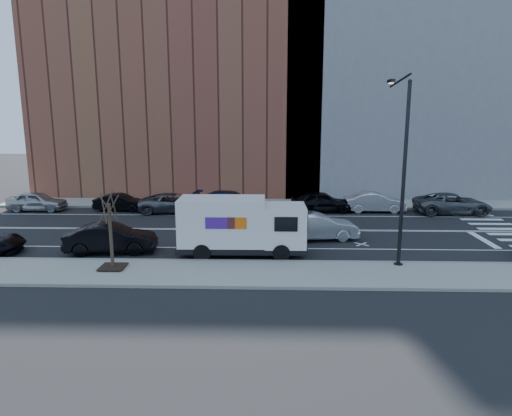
# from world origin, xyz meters

# --- Properties ---
(ground) EXTENTS (120.00, 120.00, 0.00)m
(ground) POSITION_xyz_m (0.00, 0.00, 0.00)
(ground) COLOR black
(ground) RESTS_ON ground
(sidewalk_near) EXTENTS (44.00, 3.60, 0.15)m
(sidewalk_near) POSITION_xyz_m (0.00, -8.80, 0.07)
(sidewalk_near) COLOR gray
(sidewalk_near) RESTS_ON ground
(sidewalk_far) EXTENTS (44.00, 3.60, 0.15)m
(sidewalk_far) POSITION_xyz_m (0.00, 8.80, 0.07)
(sidewalk_far) COLOR gray
(sidewalk_far) RESTS_ON ground
(curb_near) EXTENTS (44.00, 0.25, 0.17)m
(curb_near) POSITION_xyz_m (0.00, -7.00, 0.08)
(curb_near) COLOR gray
(curb_near) RESTS_ON ground
(curb_far) EXTENTS (44.00, 0.25, 0.17)m
(curb_far) POSITION_xyz_m (0.00, 7.00, 0.08)
(curb_far) COLOR gray
(curb_far) RESTS_ON ground
(crosswalk) EXTENTS (3.00, 14.00, 0.01)m
(crosswalk) POSITION_xyz_m (16.00, 0.00, 0.00)
(crosswalk) COLOR white
(crosswalk) RESTS_ON ground
(road_markings) EXTENTS (40.00, 8.60, 0.01)m
(road_markings) POSITION_xyz_m (0.00, 0.00, 0.00)
(road_markings) COLOR white
(road_markings) RESTS_ON ground
(bldg_brick) EXTENTS (26.00, 10.00, 22.00)m
(bldg_brick) POSITION_xyz_m (-8.00, 15.60, 11.00)
(bldg_brick) COLOR brown
(bldg_brick) RESTS_ON ground
(bldg_concrete) EXTENTS (20.00, 10.00, 26.00)m
(bldg_concrete) POSITION_xyz_m (12.00, 15.60, 13.00)
(bldg_concrete) COLOR slate
(bldg_concrete) RESTS_ON ground
(streetlight) EXTENTS (0.44, 4.02, 9.34)m
(streetlight) POSITION_xyz_m (7.00, -6.91, 5.08)
(streetlight) COLOR black
(streetlight) RESTS_ON ground
(street_tree) EXTENTS (1.20, 1.20, 3.75)m
(street_tree) POSITION_xyz_m (-7.00, -8.40, 1.45)
(street_tree) COLOR black
(street_tree) RESTS_ON ground
(fedex_van) EXTENTS (6.89, 2.54, 3.13)m
(fedex_van) POSITION_xyz_m (-0.95, -5.60, 1.64)
(fedex_van) COLOR black
(fedex_van) RESTS_ON ground
(far_parked_a) EXTENTS (4.52, 1.82, 1.54)m
(far_parked_a) POSITION_xyz_m (-17.80, 5.60, 0.77)
(far_parked_a) COLOR #A3A3A7
(far_parked_a) RESTS_ON ground
(far_parked_b) EXTENTS (4.16, 1.61, 1.35)m
(far_parked_b) POSITION_xyz_m (-11.20, 5.80, 0.67)
(far_parked_b) COLOR black
(far_parked_b) RESTS_ON ground
(far_parked_c) EXTENTS (5.53, 2.87, 1.49)m
(far_parked_c) POSITION_xyz_m (-6.85, 5.31, 0.75)
(far_parked_c) COLOR #54565D
(far_parked_c) RESTS_ON ground
(far_parked_d) EXTENTS (5.97, 2.92, 1.67)m
(far_parked_d) POSITION_xyz_m (-2.40, 5.36, 0.84)
(far_parked_d) COLOR #172150
(far_parked_d) RESTS_ON ground
(far_parked_e) EXTENTS (4.93, 2.26, 1.64)m
(far_parked_e) POSITION_xyz_m (4.64, 5.85, 0.82)
(far_parked_e) COLOR black
(far_parked_e) RESTS_ON ground
(far_parked_f) EXTENTS (4.74, 1.74, 1.55)m
(far_parked_f) POSITION_xyz_m (8.80, 5.98, 0.78)
(far_parked_f) COLOR silver
(far_parked_f) RESTS_ON ground
(far_parked_g) EXTENTS (5.72, 2.67, 1.58)m
(far_parked_g) POSITION_xyz_m (14.63, 5.52, 0.79)
(far_parked_g) COLOR #4F5357
(far_parked_g) RESTS_ON ground
(driving_sedan) EXTENTS (5.08, 2.36, 1.61)m
(driving_sedan) POSITION_xyz_m (3.47, -2.31, 0.81)
(driving_sedan) COLOR silver
(driving_sedan) RESTS_ON ground
(near_parked_rear_a) EXTENTS (5.03, 2.24, 1.60)m
(near_parked_rear_a) POSITION_xyz_m (-8.09, -5.37, 0.80)
(near_parked_rear_a) COLOR black
(near_parked_rear_a) RESTS_ON ground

